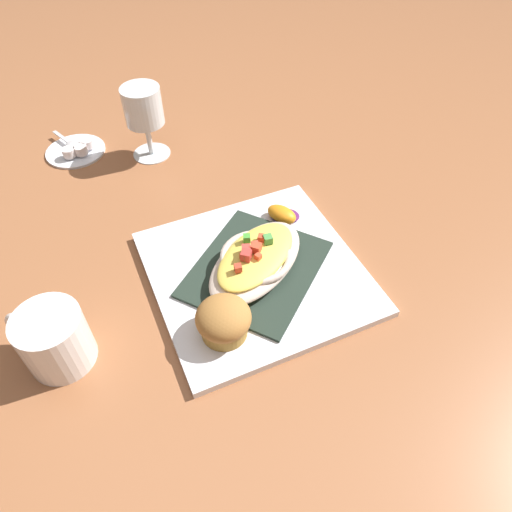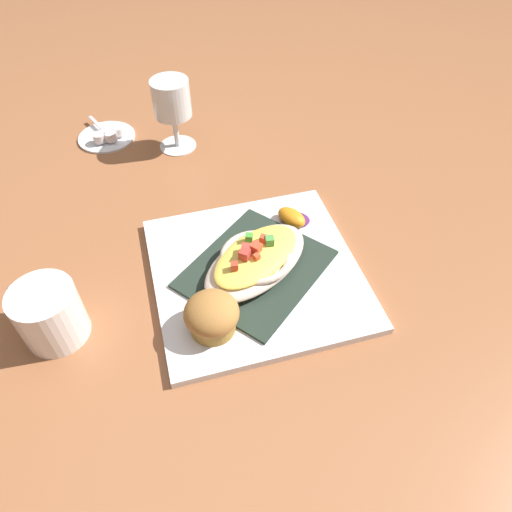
# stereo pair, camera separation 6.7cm
# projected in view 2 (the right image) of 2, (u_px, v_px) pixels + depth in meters

# --- Properties ---
(ground_plane) EXTENTS (2.60, 2.60, 0.00)m
(ground_plane) POSITION_uv_depth(u_px,v_px,m) (256.00, 275.00, 0.70)
(ground_plane) COLOR #995D3A
(square_plate) EXTENTS (0.35, 0.35, 0.01)m
(square_plate) POSITION_uv_depth(u_px,v_px,m) (256.00, 272.00, 0.70)
(square_plate) COLOR white
(square_plate) RESTS_ON ground_plane
(folded_napkin) EXTENTS (0.25, 0.26, 0.01)m
(folded_napkin) POSITION_uv_depth(u_px,v_px,m) (256.00, 269.00, 0.69)
(folded_napkin) COLOR #243229
(folded_napkin) RESTS_ON square_plate
(gratin_dish) EXTENTS (0.20, 0.20, 0.05)m
(gratin_dish) POSITION_uv_depth(u_px,v_px,m) (256.00, 259.00, 0.68)
(gratin_dish) COLOR beige
(gratin_dish) RESTS_ON folded_napkin
(muffin) EXTENTS (0.07, 0.07, 0.05)m
(muffin) POSITION_uv_depth(u_px,v_px,m) (212.00, 315.00, 0.61)
(muffin) COLOR olive
(muffin) RESTS_ON square_plate
(orange_garnish) EXTENTS (0.06, 0.06, 0.02)m
(orange_garnish) POSITION_uv_depth(u_px,v_px,m) (292.00, 218.00, 0.76)
(orange_garnish) COLOR #55215D
(orange_garnish) RESTS_ON square_plate
(coffee_mug) EXTENTS (0.11, 0.09, 0.08)m
(coffee_mug) POSITION_uv_depth(u_px,v_px,m) (50.00, 316.00, 0.61)
(coffee_mug) COLOR white
(coffee_mug) RESTS_ON ground_plane
(stemmed_glass) EXTENTS (0.07, 0.07, 0.14)m
(stemmed_glass) POSITION_uv_depth(u_px,v_px,m) (172.00, 103.00, 0.86)
(stemmed_glass) COLOR white
(stemmed_glass) RESTS_ON ground_plane
(creamer_saucer) EXTENTS (0.11, 0.11, 0.01)m
(creamer_saucer) POSITION_uv_depth(u_px,v_px,m) (107.00, 136.00, 0.95)
(creamer_saucer) COLOR white
(creamer_saucer) RESTS_ON ground_plane
(spoon) EXTENTS (0.07, 0.09, 0.01)m
(spoon) POSITION_uv_depth(u_px,v_px,m) (105.00, 131.00, 0.94)
(spoon) COLOR silver
(spoon) RESTS_ON creamer_saucer
(creamer_cup_0) EXTENTS (0.02, 0.02, 0.02)m
(creamer_cup_0) POSITION_uv_depth(u_px,v_px,m) (99.00, 138.00, 0.92)
(creamer_cup_0) COLOR white
(creamer_cup_0) RESTS_ON creamer_saucer
(creamer_cup_1) EXTENTS (0.02, 0.02, 0.02)m
(creamer_cup_1) POSITION_uv_depth(u_px,v_px,m) (111.00, 136.00, 0.92)
(creamer_cup_1) COLOR white
(creamer_cup_1) RESTS_ON creamer_saucer
(creamer_cup_2) EXTENTS (0.02, 0.02, 0.02)m
(creamer_cup_2) POSITION_uv_depth(u_px,v_px,m) (118.00, 131.00, 0.94)
(creamer_cup_2) COLOR white
(creamer_cup_2) RESTS_ON creamer_saucer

